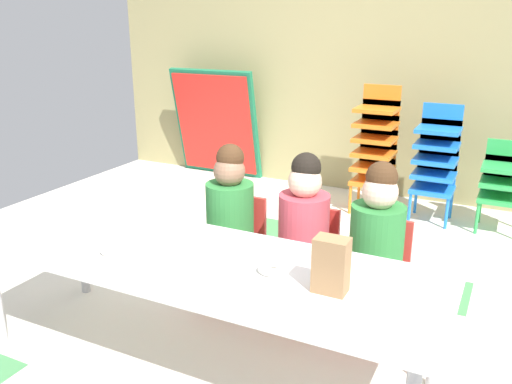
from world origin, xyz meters
TOP-DOWN VIEW (x-y plane):
  - ground_plane at (-0.00, -0.00)m, footprint 5.27×4.43m
  - back_wall at (0.00, 2.21)m, footprint 5.27×0.10m
  - craft_table at (0.05, -0.76)m, footprint 2.15×0.71m
  - seated_child_near_camera at (-0.11, -0.18)m, footprint 0.32×0.31m
  - seated_child_middle_seat at (0.32, -0.18)m, footprint 0.32×0.31m
  - seated_child_far_right at (0.69, -0.18)m, footprint 0.32×0.31m
  - kid_chair_orange_stack at (0.20, 1.70)m, footprint 0.32×0.30m
  - kid_chair_blue_stack at (0.69, 1.70)m, footprint 0.32×0.30m
  - kid_chair_green_stack at (1.18, 1.70)m, footprint 0.32×0.30m
  - folded_activity_table at (-1.50, 2.01)m, footprint 0.90×0.29m
  - paper_bag_brown at (0.67, -0.80)m, footprint 0.13×0.09m
  - paper_plate_near_edge at (-0.31, -0.91)m, footprint 0.18×0.18m
  - paper_plate_center_table at (-0.39, -0.62)m, footprint 0.18×0.18m
  - donut_powdered_on_plate at (-0.31, -0.91)m, footprint 0.11×0.11m
  - donut_powdered_loose at (0.39, -0.75)m, footprint 0.12×0.12m

SIDE VIEW (x-z plane):
  - ground_plane at x=0.00m, z-range -0.02..0.00m
  - kid_chair_green_stack at x=1.18m, z-range 0.06..0.74m
  - craft_table at x=0.05m, z-range 0.24..0.79m
  - kid_chair_blue_stack at x=0.69m, z-range 0.06..0.98m
  - folded_activity_table at x=-1.50m, z-range -0.01..1.08m
  - seated_child_near_camera at x=-0.11m, z-range 0.10..1.01m
  - seated_child_middle_seat at x=0.32m, z-range 0.10..1.01m
  - seated_child_far_right at x=0.69m, z-range 0.10..1.01m
  - paper_plate_near_edge at x=-0.31m, z-range 0.55..0.56m
  - paper_plate_center_table at x=-0.39m, z-range 0.55..0.56m
  - donut_powdered_loose at x=0.39m, z-range 0.55..0.59m
  - kid_chair_orange_stack at x=0.20m, z-range 0.06..1.10m
  - donut_powdered_on_plate at x=-0.31m, z-range 0.56..0.59m
  - paper_bag_brown at x=0.67m, z-range 0.55..0.77m
  - back_wall at x=0.00m, z-range 0.00..2.58m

